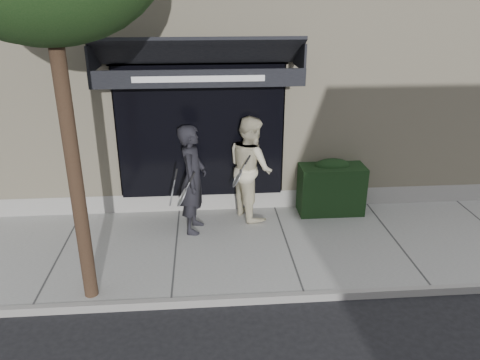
{
  "coord_description": "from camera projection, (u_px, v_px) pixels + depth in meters",
  "views": [
    {
      "loc": [
        -1.44,
        -7.33,
        4.37
      ],
      "look_at": [
        -0.8,
        0.6,
        1.13
      ],
      "focal_mm": 35.0,
      "sensor_mm": 36.0,
      "label": 1
    }
  ],
  "objects": [
    {
      "name": "hedge",
      "position": [
        331.0,
        187.0,
        9.51
      ],
      "size": [
        1.3,
        0.7,
        1.14
      ],
      "color": "black",
      "rests_on": "sidewalk"
    },
    {
      "name": "pedestrian_front",
      "position": [
        193.0,
        180.0,
        8.57
      ],
      "size": [
        0.78,
        0.94,
        2.06
      ],
      "color": "black",
      "rests_on": "sidewalk"
    },
    {
      "name": "sidewalk",
      "position": [
        287.0,
        246.0,
        8.5
      ],
      "size": [
        20.0,
        3.0,
        0.12
      ],
      "primitive_type": "cube",
      "color": "gray",
      "rests_on": "ground"
    },
    {
      "name": "ground",
      "position": [
        287.0,
        248.0,
        8.52
      ],
      "size": [
        80.0,
        80.0,
        0.0
      ],
      "primitive_type": "plane",
      "color": "black",
      "rests_on": "ground"
    },
    {
      "name": "curb",
      "position": [
        304.0,
        297.0,
        7.07
      ],
      "size": [
        20.0,
        0.1,
        0.14
      ],
      "primitive_type": "cube",
      "color": "gray",
      "rests_on": "ground"
    },
    {
      "name": "pedestrian_back",
      "position": [
        250.0,
        167.0,
        9.16
      ],
      "size": [
        1.1,
        1.22,
        2.06
      ],
      "color": "beige",
      "rests_on": "sidewalk"
    },
    {
      "name": "building_facade",
      "position": [
        257.0,
        58.0,
        12.07
      ],
      "size": [
        14.3,
        8.04,
        5.64
      ],
      "color": "beige",
      "rests_on": "ground"
    }
  ]
}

